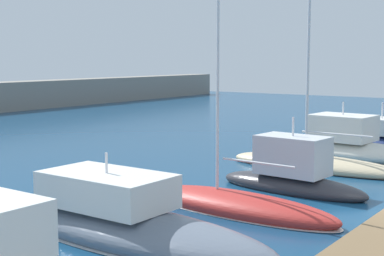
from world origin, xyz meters
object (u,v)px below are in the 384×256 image
Objects in this scene: motorboat_ivory_seventh at (351,145)px; motorboat_charcoal_fifth at (291,174)px; motorboat_slate_third at (123,222)px; motorboat_navy_eighth at (376,138)px; sailboat_red_fourth at (237,204)px; sailboat_sand_sixth at (315,164)px.

motorboat_charcoal_fifth is at bearing 99.74° from motorboat_ivory_seventh.
motorboat_slate_third is 8.79m from motorboat_charcoal_fifth.
motorboat_charcoal_fifth reaches higher than motorboat_navy_eighth.
motorboat_ivory_seventh is (13.33, 0.72, 0.45)m from sailboat_red_fourth.
sailboat_sand_sixth is (13.75, -0.32, -0.24)m from motorboat_slate_third.
motorboat_charcoal_fifth is (4.11, -0.12, 0.45)m from sailboat_red_fourth.
sailboat_red_fourth is 13.36m from motorboat_ivory_seventh.
sailboat_sand_sixth is at bearing 91.59° from motorboat_navy_eighth.
motorboat_charcoal_fifth is 9.26m from motorboat_ivory_seventh.
sailboat_sand_sixth is at bearing -90.41° from motorboat_slate_third.
motorboat_charcoal_fifth is 0.71× the size of motorboat_navy_eighth.
motorboat_navy_eighth is at bearing -90.20° from motorboat_slate_third.
motorboat_navy_eighth is (14.03, 1.00, -0.21)m from motorboat_charcoal_fifth.
motorboat_charcoal_fifth is (8.67, -1.43, 0.23)m from motorboat_slate_third.
sailboat_red_fourth is 18.17m from motorboat_navy_eighth.
sailboat_red_fourth is at bearing 97.60° from motorboat_ivory_seventh.
motorboat_navy_eighth is at bearing -81.72° from motorboat_charcoal_fifth.
motorboat_navy_eighth reaches higher than motorboat_slate_third.
motorboat_ivory_seventh is 4.82m from motorboat_navy_eighth.
motorboat_navy_eighth is (18.14, 0.87, 0.24)m from sailboat_red_fourth.
sailboat_red_fourth reaches higher than motorboat_charcoal_fifth.
motorboat_slate_third is 22.71m from motorboat_navy_eighth.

